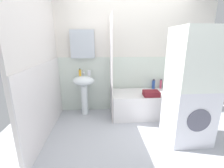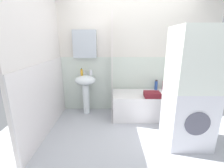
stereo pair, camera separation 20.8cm
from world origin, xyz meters
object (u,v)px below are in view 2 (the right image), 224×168
Objects in this scene: toothbrush_cup at (91,72)px; shampoo_bottle at (173,86)px; conditioner_bottle at (168,85)px; body_wash_bottle at (164,85)px; towel_folded at (152,94)px; washer_dryer_stack at (191,89)px; soap_dispenser at (82,72)px; lotion_bottle at (156,85)px; sink at (85,86)px; bathtub at (147,105)px.

shampoo_bottle is at bearing 2.15° from toothbrush_cup.
conditioner_bottle is 0.10m from body_wash_bottle.
washer_dryer_stack reaches higher than towel_folded.
soap_dispenser is 0.71× the size of lotion_bottle.
body_wash_bottle is at bearing 4.43° from sink.
towel_folded is (1.32, -0.35, -0.07)m from sink.
lotion_bottle is (-0.17, -0.02, 0.00)m from body_wash_bottle.
bathtub is at bearing 101.21° from towel_folded.
lotion_bottle is at bearing -178.86° from shampoo_bottle.
toothbrush_cup is 1.81m from shampoo_bottle.
washer_dryer_stack reaches higher than sink.
lotion_bottle is 0.13× the size of washer_dryer_stack.
conditioner_bottle reaches higher than towel_folded.
towel_folded is (0.04, -0.21, 0.30)m from bathtub.
soap_dispenser is 1.80m from body_wash_bottle.
soap_dispenser is (-0.07, 0.01, 0.29)m from sink.
washer_dryer_stack is at bearing -31.02° from sink.
lotion_bottle is (-0.37, -0.01, 0.01)m from shampoo_bottle.
shampoo_bottle is 0.19m from body_wash_bottle.
washer_dryer_stack reaches higher than soap_dispenser.
toothbrush_cup is at bearing 12.48° from soap_dispenser.
bathtub is 6.53× the size of lotion_bottle.
washer_dryer_stack is at bearing -34.18° from toothbrush_cup.
shampoo_bottle is at bearing 39.67° from towel_folded.
soap_dispenser reaches higher than toothbrush_cup.
body_wash_bottle is 0.61m from towel_folded.
lotion_bottle is (1.41, 0.06, -0.29)m from toothbrush_cup.
lotion_bottle reaches higher than body_wash_bottle.
towel_folded is at bearing -18.40° from toothbrush_cup.
sink is 5.44× the size of soap_dispenser.
lotion_bottle is at bearing 46.71° from bathtub.
washer_dryer_stack reaches higher than bathtub.
towel_folded is (1.39, -0.36, -0.36)m from soap_dispenser.
lotion_bottle is (-0.27, -0.02, 0.01)m from conditioner_bottle.
toothbrush_cup is at bearing 145.82° from washer_dryer_stack.
soap_dispenser reaches higher than sink.
sink is 1.99m from washer_dryer_stack.
toothbrush_cup is at bearing -177.17° from conditioner_bottle.
lotion_bottle is at bearing 4.28° from sink.
soap_dispenser is at bearing -176.20° from body_wash_bottle.
soap_dispenser reaches higher than bathtub.
lotion_bottle reaches higher than conditioner_bottle.
towel_folded is 0.17× the size of washer_dryer_stack.
shampoo_bottle is (0.61, 0.26, 0.34)m from bathtub.
lotion_bottle is 1.17m from washer_dryer_stack.
toothbrush_cup is at bearing -177.22° from body_wash_bottle.
towel_folded is (1.21, -0.40, -0.35)m from toothbrush_cup.
bathtub is at bearing 114.93° from washer_dryer_stack.
soap_dispenser is at bearing 165.39° from towel_folded.
toothbrush_cup reaches higher than lotion_bottle.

